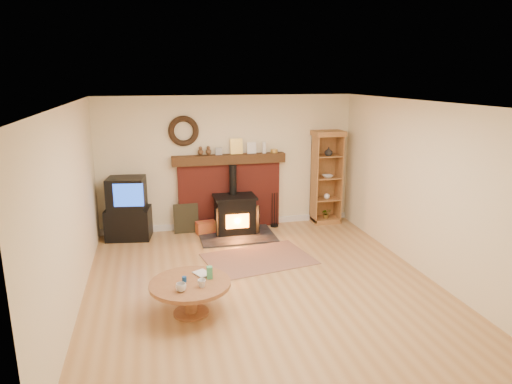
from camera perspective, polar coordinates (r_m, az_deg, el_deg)
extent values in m
plane|color=#A87846|center=(6.79, 0.75, -11.44)|extent=(5.50, 5.50, 0.00)
cube|color=beige|center=(8.96, -3.48, 3.67)|extent=(5.00, 0.02, 2.60)
cube|color=beige|center=(3.88, 10.86, -11.11)|extent=(5.00, 0.02, 2.60)
cube|color=beige|center=(6.24, -22.09, -2.10)|extent=(0.02, 5.50, 2.60)
cube|color=beige|center=(7.34, 20.10, 0.43)|extent=(0.02, 5.50, 2.60)
cube|color=white|center=(6.13, 0.83, 11.03)|extent=(5.00, 5.50, 0.02)
cube|color=white|center=(9.25, -3.34, -3.92)|extent=(5.00, 0.04, 0.12)
torus|color=black|center=(8.70, -9.04, 7.54)|extent=(0.57, 0.11, 0.57)
cube|color=maroon|center=(9.03, -3.34, -0.47)|extent=(2.00, 0.15, 1.30)
cube|color=#342010|center=(8.84, -3.36, 4.12)|extent=(2.20, 0.22, 0.18)
cube|color=#999999|center=(8.79, -4.68, 5.10)|extent=(0.13, 0.05, 0.14)
cube|color=gold|center=(8.86, -2.46, 5.72)|extent=(0.24, 0.06, 0.30)
cube|color=white|center=(8.92, -0.56, 5.54)|extent=(0.18, 0.05, 0.22)
cylinder|color=white|center=(8.96, 1.04, 5.58)|extent=(0.08, 0.08, 0.22)
cylinder|color=gold|center=(9.02, 2.27, 5.15)|extent=(0.14, 0.14, 0.07)
cube|color=black|center=(8.69, -2.40, -5.45)|extent=(1.40, 1.00, 0.03)
cube|color=black|center=(8.76, -2.67, -2.87)|extent=(0.72, 0.52, 0.67)
cube|color=black|center=(8.66, -2.70, -0.62)|extent=(0.79, 0.57, 0.04)
cylinder|color=black|center=(8.74, -2.90, 1.53)|extent=(0.14, 0.14, 0.56)
cube|color=orange|center=(8.53, -2.33, -3.68)|extent=(0.43, 0.02, 0.27)
cube|color=black|center=(8.52, -4.59, -3.58)|extent=(0.17, 0.23, 0.54)
cube|color=black|center=(8.64, -0.26, -3.28)|extent=(0.17, 0.23, 0.54)
cube|color=brown|center=(7.64, 0.32, -8.35)|extent=(1.89, 1.46, 0.01)
cube|color=black|center=(8.83, -15.61, -3.78)|extent=(0.87, 0.66, 0.58)
cube|color=black|center=(8.67, -15.87, -0.12)|extent=(0.73, 0.64, 0.58)
cube|color=blue|center=(8.39, -15.67, -0.37)|extent=(0.52, 0.09, 0.42)
cube|color=brown|center=(9.59, 8.61, -3.45)|extent=(0.55, 0.40, 0.10)
cube|color=brown|center=(9.54, 8.39, 1.88)|extent=(0.55, 0.02, 1.75)
cube|color=brown|center=(9.27, 7.29, 1.56)|extent=(0.02, 0.40, 1.75)
cube|color=brown|center=(9.47, 10.29, 1.71)|extent=(0.02, 0.40, 1.75)
cube|color=brown|center=(9.21, 9.03, 7.25)|extent=(0.61, 0.44, 0.10)
cube|color=brown|center=(9.47, 8.71, -0.86)|extent=(0.51, 0.36, 0.02)
cube|color=brown|center=(9.36, 8.81, 1.79)|extent=(0.51, 0.36, 0.02)
cube|color=brown|center=(9.28, 8.92, 4.50)|extent=(0.51, 0.36, 0.02)
imported|color=white|center=(9.22, 9.06, 5.03)|extent=(0.16, 0.16, 0.17)
imported|color=white|center=(9.31, 8.94, 1.94)|extent=(0.22, 0.22, 0.05)
sphere|color=white|center=(9.41, 8.84, -0.53)|extent=(0.12, 0.12, 0.12)
imported|color=#429C67|center=(9.50, 8.76, -2.65)|extent=(0.19, 0.16, 0.21)
cube|color=gold|center=(8.86, -6.23, -4.44)|extent=(0.41, 0.29, 0.23)
cube|color=black|center=(8.91, -8.73, -3.27)|extent=(0.47, 0.13, 0.56)
cylinder|color=black|center=(9.24, 2.32, -4.20)|extent=(0.16, 0.16, 0.04)
cylinder|color=black|center=(9.12, 2.04, -2.26)|extent=(0.02, 0.02, 0.70)
cylinder|color=black|center=(9.14, 2.34, -2.24)|extent=(0.02, 0.02, 0.70)
cylinder|color=black|center=(9.15, 2.64, -2.22)|extent=(0.02, 0.02, 0.70)
cylinder|color=brown|center=(6.09, -8.10, -14.68)|extent=(0.45, 0.45, 0.03)
cylinder|color=brown|center=(6.00, -8.17, -13.08)|extent=(0.16, 0.16, 0.36)
cylinder|color=brown|center=(5.91, -8.24, -11.31)|extent=(1.03, 1.03, 0.05)
imported|color=white|center=(5.66, -9.36, -11.68)|extent=(0.13, 0.13, 0.10)
imported|color=white|center=(5.73, -6.80, -11.27)|extent=(0.10, 0.10, 0.10)
imported|color=#4C331E|center=(6.04, -7.43, -10.30)|extent=(0.17, 0.23, 0.02)
cylinder|color=navy|center=(5.90, -8.95, -10.72)|extent=(0.06, 0.06, 0.07)
cube|color=#429C67|center=(5.93, -5.83, -9.98)|extent=(0.07, 0.07, 0.16)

